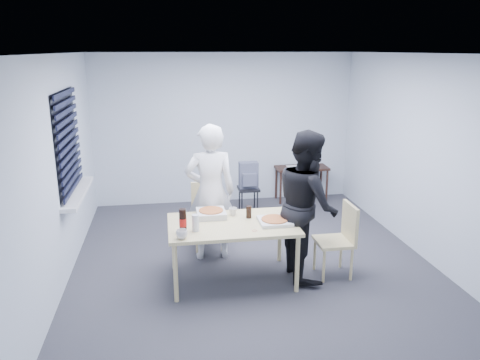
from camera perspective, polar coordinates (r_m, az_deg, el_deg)
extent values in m
plane|color=#323138|center=(6.22, 1.29, -9.51)|extent=(5.00, 5.00, 0.00)
plane|color=white|center=(5.63, 1.45, 15.18)|extent=(5.00, 5.00, 0.00)
plane|color=silver|center=(8.21, -1.88, 6.22)|extent=(4.50, 0.00, 4.50)
plane|color=silver|center=(3.48, 9.06, -7.32)|extent=(4.50, 0.00, 4.50)
plane|color=silver|center=(5.82, -20.97, 1.22)|extent=(0.00, 5.00, 5.00)
plane|color=silver|center=(6.58, 21.02, 2.80)|extent=(0.00, 5.00, 5.00)
plane|color=black|center=(6.15, -20.36, 4.41)|extent=(0.00, 1.30, 1.30)
cube|color=black|center=(6.14, -20.08, 4.42)|extent=(0.04, 1.30, 1.25)
cube|color=silver|center=(6.29, -19.12, -1.50)|extent=(0.18, 1.42, 0.05)
cube|color=beige|center=(5.42, -0.97, -5.47)|extent=(1.47, 0.93, 0.04)
cylinder|color=beige|center=(5.14, -7.86, -11.18)|extent=(0.05, 0.05, 0.68)
cylinder|color=beige|center=(5.88, -8.11, -7.64)|extent=(0.05, 0.05, 0.68)
cylinder|color=beige|center=(5.33, 7.00, -10.13)|extent=(0.05, 0.05, 0.68)
cylinder|color=beige|center=(6.04, 4.86, -6.86)|extent=(0.05, 0.05, 0.68)
cube|color=beige|center=(6.40, -3.91, -4.64)|extent=(0.42, 0.42, 0.04)
cube|color=beige|center=(6.50, -4.12, -2.08)|extent=(0.42, 0.04, 0.44)
cylinder|color=beige|center=(6.31, -5.27, -7.16)|extent=(0.03, 0.03, 0.41)
cylinder|color=beige|center=(6.63, -5.49, -6.03)|extent=(0.03, 0.03, 0.41)
cylinder|color=beige|center=(6.34, -2.19, -6.99)|extent=(0.03, 0.03, 0.41)
cylinder|color=beige|center=(6.66, -2.56, -5.87)|extent=(0.03, 0.03, 0.41)
cube|color=beige|center=(5.74, 11.35, -7.40)|extent=(0.42, 0.42, 0.04)
cube|color=beige|center=(5.72, 13.27, -5.01)|extent=(0.04, 0.42, 0.44)
cylinder|color=beige|center=(5.63, 10.18, -10.31)|extent=(0.03, 0.03, 0.41)
cylinder|color=beige|center=(5.92, 9.09, -8.91)|extent=(0.03, 0.03, 0.41)
cylinder|color=beige|center=(5.75, 13.43, -9.95)|extent=(0.03, 0.03, 0.41)
cylinder|color=beige|center=(6.03, 12.20, -8.61)|extent=(0.03, 0.03, 0.41)
imported|color=white|center=(5.97, -3.63, -1.53)|extent=(0.65, 0.42, 1.77)
imported|color=black|center=(5.56, 8.18, -2.99)|extent=(0.47, 0.86, 1.77)
cube|color=#371E16|center=(8.43, 7.55, 1.46)|extent=(0.93, 0.41, 0.04)
cylinder|color=#371E16|center=(8.24, 4.98, -1.01)|extent=(0.04, 0.04, 0.58)
cylinder|color=#371E16|center=(8.55, 4.43, -0.38)|extent=(0.04, 0.04, 0.58)
cylinder|color=#371E16|center=(8.49, 10.54, -0.73)|extent=(0.04, 0.04, 0.58)
cylinder|color=#371E16|center=(8.79, 9.81, -0.13)|extent=(0.04, 0.04, 0.58)
cube|color=black|center=(7.64, 1.03, -1.07)|extent=(0.34, 0.34, 0.04)
cylinder|color=black|center=(7.57, 0.24, -3.08)|extent=(0.04, 0.04, 0.43)
cylinder|color=black|center=(7.81, -0.07, -2.48)|extent=(0.04, 0.04, 0.43)
cylinder|color=black|center=(7.61, 2.14, -2.98)|extent=(0.04, 0.04, 0.43)
cylinder|color=black|center=(7.85, 1.77, -2.39)|extent=(0.04, 0.04, 0.43)
cube|color=slate|center=(7.57, 1.04, 0.61)|extent=(0.31, 0.16, 0.43)
cube|color=slate|center=(7.48, 1.19, 0.02)|extent=(0.22, 0.06, 0.20)
cube|color=silver|center=(5.62, -3.54, -4.29)|extent=(0.34, 0.34, 0.04)
cube|color=silver|center=(5.61, -3.55, -3.94)|extent=(0.34, 0.34, 0.04)
cylinder|color=#CC7F38|center=(5.60, -3.55, -3.71)|extent=(0.29, 0.29, 0.01)
cube|color=silver|center=(5.43, 4.25, -5.03)|extent=(0.36, 0.36, 0.04)
cylinder|color=#CC7F38|center=(5.42, 4.26, -4.77)|extent=(0.31, 0.31, 0.01)
imported|color=silver|center=(5.01, -7.10, -6.58)|extent=(0.17, 0.17, 0.10)
imported|color=silver|center=(5.64, -0.87, -3.87)|extent=(0.10, 0.10, 0.09)
cylinder|color=black|center=(5.55, 1.08, -3.92)|extent=(0.07, 0.07, 0.14)
cylinder|color=black|center=(5.14, -6.98, -4.96)|extent=(0.08, 0.08, 0.27)
cylinder|color=red|center=(5.15, -6.97, -5.14)|extent=(0.08, 0.08, 0.09)
cylinder|color=silver|center=(5.17, -5.44, -5.23)|extent=(0.10, 0.10, 0.19)
torus|color=red|center=(5.19, 1.80, -6.19)|extent=(0.07, 0.07, 0.00)
cube|color=white|center=(8.35, 6.62, 1.53)|extent=(0.33, 0.37, 0.01)
cube|color=black|center=(8.48, 8.98, 1.83)|extent=(0.14, 0.11, 0.05)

